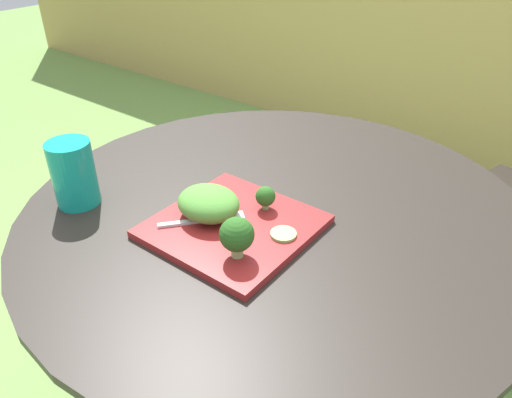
# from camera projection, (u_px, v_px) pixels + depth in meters

# --- Properties ---
(patio_table) EXTENTS (0.97, 0.97, 0.74)m
(patio_table) POSITION_uv_depth(u_px,v_px,m) (274.00, 299.00, 1.06)
(patio_table) COLOR #28231E
(patio_table) RESTS_ON ground_plane
(salad_plate) EXTENTS (0.26, 0.26, 0.01)m
(salad_plate) POSITION_uv_depth(u_px,v_px,m) (234.00, 226.00, 0.86)
(salad_plate) COLOR maroon
(salad_plate) RESTS_ON patio_table
(drinking_glass) EXTENTS (0.08, 0.08, 0.13)m
(drinking_glass) POSITION_uv_depth(u_px,v_px,m) (74.00, 177.00, 0.91)
(drinking_glass) COLOR #149989
(drinking_glass) RESTS_ON patio_table
(fork) EXTENTS (0.11, 0.13, 0.00)m
(fork) POSITION_uv_depth(u_px,v_px,m) (210.00, 219.00, 0.86)
(fork) COLOR silver
(fork) RESTS_ON salad_plate
(lettuce_mound) EXTENTS (0.12, 0.10, 0.05)m
(lettuce_mound) POSITION_uv_depth(u_px,v_px,m) (208.00, 203.00, 0.86)
(lettuce_mound) COLOR #519338
(lettuce_mound) RESTS_ON salad_plate
(broccoli_floret_0) EXTENTS (0.06, 0.06, 0.07)m
(broccoli_floret_0) POSITION_uv_depth(u_px,v_px,m) (237.00, 235.00, 0.76)
(broccoli_floret_0) COLOR #99B770
(broccoli_floret_0) RESTS_ON salad_plate
(broccoli_floret_1) EXTENTS (0.04, 0.04, 0.04)m
(broccoli_floret_1) POSITION_uv_depth(u_px,v_px,m) (266.00, 197.00, 0.88)
(broccoli_floret_1) COLOR #99B770
(broccoli_floret_1) RESTS_ON salad_plate
(cucumber_slice_0) EXTENTS (0.05, 0.05, 0.01)m
(cucumber_slice_0) POSITION_uv_depth(u_px,v_px,m) (283.00, 234.00, 0.83)
(cucumber_slice_0) COLOR #8EB766
(cucumber_slice_0) RESTS_ON salad_plate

